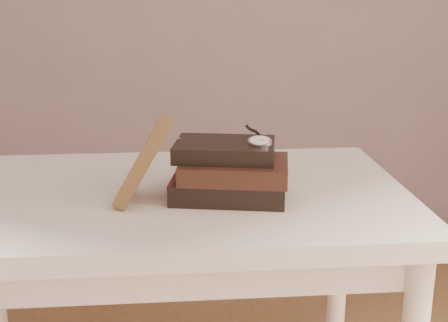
{
  "coord_description": "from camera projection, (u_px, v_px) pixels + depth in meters",
  "views": [
    {
      "loc": [
        0.02,
        -0.84,
        1.16
      ],
      "look_at": [
        0.12,
        0.3,
        0.82
      ],
      "focal_mm": 48.54,
      "sensor_mm": 36.0,
      "label": 1
    }
  ],
  "objects": [
    {
      "name": "pocket_watch",
      "position": [
        259.0,
        141.0,
        1.17
      ],
      "size": [
        0.05,
        0.15,
        0.02
      ],
      "color": "silver",
      "rests_on": "book_stack"
    },
    {
      "name": "table",
      "position": [
        167.0,
        232.0,
        1.28
      ],
      "size": [
        1.0,
        0.6,
        0.75
      ],
      "color": "beige",
      "rests_on": "ground"
    },
    {
      "name": "book_stack",
      "position": [
        230.0,
        172.0,
        1.2
      ],
      "size": [
        0.25,
        0.19,
        0.11
      ],
      "color": "black",
      "rests_on": "table"
    },
    {
      "name": "eyeglasses",
      "position": [
        195.0,
        155.0,
        1.28
      ],
      "size": [
        0.11,
        0.12,
        0.04
      ],
      "color": "silver",
      "rests_on": "book_stack"
    },
    {
      "name": "journal",
      "position": [
        144.0,
        161.0,
        1.16
      ],
      "size": [
        0.12,
        0.12,
        0.17
      ],
      "primitive_type": "cube",
      "rotation": [
        0.0,
        0.52,
        -0.09
      ],
      "color": "#442F1A",
      "rests_on": "table"
    }
  ]
}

